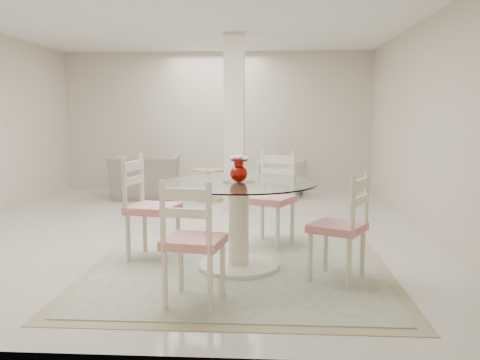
# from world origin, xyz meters

# --- Properties ---
(ground) EXTENTS (7.00, 7.00, 0.00)m
(ground) POSITION_xyz_m (0.00, 0.00, 0.00)
(ground) COLOR beige
(ground) RESTS_ON ground
(room_shell) EXTENTS (6.02, 7.02, 2.71)m
(room_shell) POSITION_xyz_m (0.00, 0.00, 1.86)
(room_shell) COLOR beige
(room_shell) RESTS_ON ground
(column) EXTENTS (0.30, 0.30, 2.70)m
(column) POSITION_xyz_m (0.50, 1.30, 1.35)
(column) COLOR beige
(column) RESTS_ON ground
(area_rug) EXTENTS (2.91, 2.91, 0.02)m
(area_rug) POSITION_xyz_m (0.75, -1.68, 0.01)
(area_rug) COLOR tan
(area_rug) RESTS_ON ground
(dining_table) EXTENTS (1.49, 1.49, 0.86)m
(dining_table) POSITION_xyz_m (0.75, -1.68, 0.44)
(dining_table) COLOR #F8E7CC
(dining_table) RESTS_ON ground
(red_vase) EXTENTS (0.19, 0.17, 0.25)m
(red_vase) POSITION_xyz_m (0.75, -1.67, 0.98)
(red_vase) COLOR #9D0B04
(red_vase) RESTS_ON dining_table
(dining_chair_east) EXTENTS (0.59, 0.59, 1.10)m
(dining_chair_east) POSITION_xyz_m (1.72, -2.01, 0.58)
(dining_chair_east) COLOR beige
(dining_chair_east) RESTS_ON ground
(dining_chair_north) EXTENTS (0.64, 0.64, 1.19)m
(dining_chair_north) POSITION_xyz_m (1.08, -0.70, 0.63)
(dining_chair_north) COLOR beige
(dining_chair_north) RESTS_ON ground
(dining_chair_west) EXTENTS (0.56, 0.56, 1.19)m
(dining_chair_west) POSITION_xyz_m (-0.22, -1.36, 0.62)
(dining_chair_west) COLOR beige
(dining_chair_west) RESTS_ON ground
(dining_chair_south) EXTENTS (0.51, 0.51, 1.11)m
(dining_chair_south) POSITION_xyz_m (0.45, -2.65, 0.58)
(dining_chair_south) COLOR #F0E1C5
(dining_chair_south) RESTS_ON ground
(recliner_taupe) EXTENTS (1.30, 1.17, 0.77)m
(recliner_taupe) POSITION_xyz_m (-1.19, 2.48, 0.38)
(recliner_taupe) COLOR gray
(recliner_taupe) RESTS_ON ground
(armchair_white) EXTENTS (0.97, 0.98, 0.69)m
(armchair_white) POSITION_xyz_m (1.28, 2.96, 0.34)
(armchair_white) COLOR white
(armchair_white) RESTS_ON ground
(side_table) EXTENTS (0.53, 0.53, 0.55)m
(side_table) POSITION_xyz_m (-0.02, 2.26, 0.25)
(side_table) COLOR tan
(side_table) RESTS_ON ground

